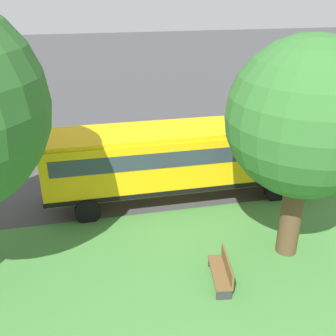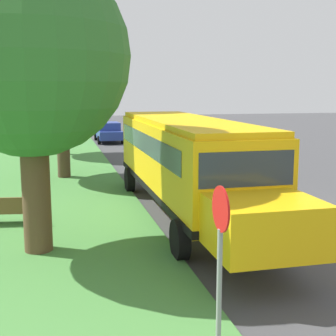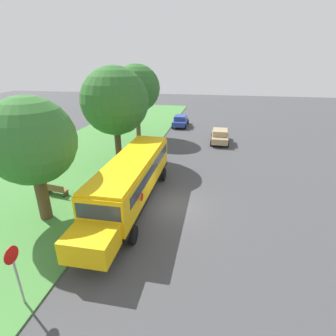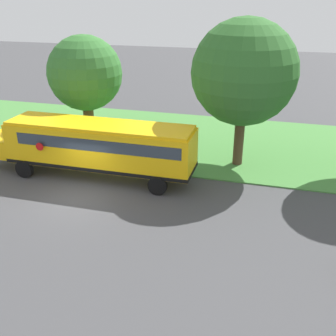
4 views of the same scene
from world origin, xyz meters
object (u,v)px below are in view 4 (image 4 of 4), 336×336
at_px(oak_tree_beside_bus, 86,75).
at_px(park_bench, 132,136).
at_px(school_bus, 95,144).
at_px(oak_tree_roadside_mid, 246,72).

distance_m(oak_tree_beside_bus, park_bench, 5.15).
xyz_separation_m(school_bus, oak_tree_beside_bus, (-4.53, -2.54, 2.87)).
xyz_separation_m(oak_tree_beside_bus, oak_tree_roadside_mid, (0.66, 10.14, 0.79)).
height_order(oak_tree_beside_bus, oak_tree_roadside_mid, oak_tree_roadside_mid).
relative_size(oak_tree_beside_bus, park_bench, 4.40).
height_order(school_bus, oak_tree_beside_bus, oak_tree_beside_bus).
height_order(oak_tree_roadside_mid, park_bench, oak_tree_roadside_mid).
bearing_deg(oak_tree_roadside_mid, park_bench, -103.09).
bearing_deg(oak_tree_beside_bus, oak_tree_roadside_mid, 86.25).
relative_size(school_bus, park_bench, 7.50).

